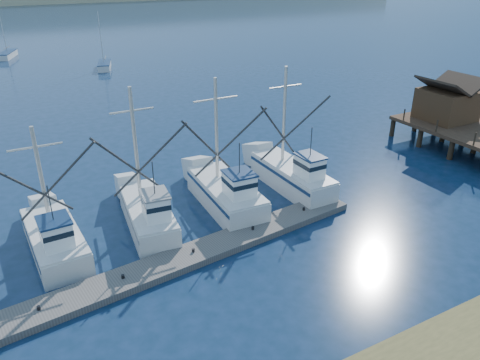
% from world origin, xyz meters
% --- Properties ---
extents(ground, '(500.00, 500.00, 0.00)m').
position_xyz_m(ground, '(0.00, 0.00, 0.00)').
color(ground, '#0B2034').
rests_on(ground, ground).
extents(floating_dock, '(29.74, 5.49, 0.40)m').
position_xyz_m(floating_dock, '(-9.19, 5.19, 0.20)').
color(floating_dock, '#5B5551').
rests_on(floating_dock, ground).
extents(trawler_fleet, '(29.36, 9.65, 10.29)m').
position_xyz_m(trawler_fleet, '(-9.81, 10.18, 0.98)').
color(trawler_fleet, silver).
rests_on(trawler_fleet, ground).
extents(sailboat_near, '(3.14, 5.68, 8.10)m').
position_xyz_m(sailboat_near, '(2.61, 57.14, 0.50)').
color(sailboat_near, silver).
rests_on(sailboat_near, ground).
extents(sailboat_far, '(3.50, 6.32, 8.10)m').
position_xyz_m(sailboat_far, '(-9.33, 73.63, 0.50)').
color(sailboat_far, silver).
rests_on(sailboat_far, ground).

